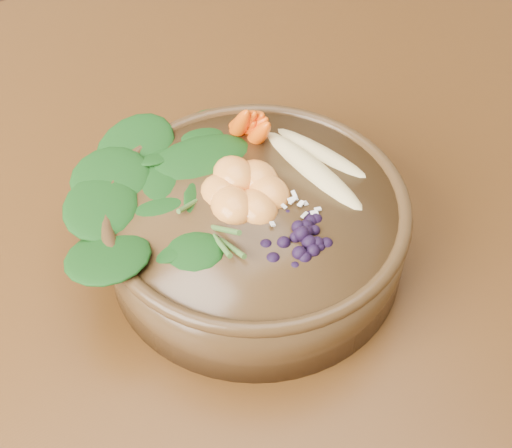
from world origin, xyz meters
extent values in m
plane|color=#381E0F|center=(0.00, 0.00, 0.00)|extent=(4.00, 4.00, 0.00)
cylinder|color=#331C0C|center=(0.72, 0.37, 0.35)|extent=(0.07, 0.07, 0.71)
cube|color=#4F2E10|center=(0.00, 0.00, 0.73)|extent=(1.60, 0.90, 0.04)
cylinder|color=#473119|center=(-0.12, -0.15, 0.79)|extent=(0.34, 0.34, 0.08)
ellipsoid|color=#E0CC84|center=(-0.03, -0.12, 0.84)|extent=(0.08, 0.15, 0.02)
ellipsoid|color=#E0CC84|center=(-0.05, -0.13, 0.84)|extent=(0.05, 0.15, 0.02)
camera|label=1|loc=(-0.34, -0.54, 1.30)|focal=50.00mm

